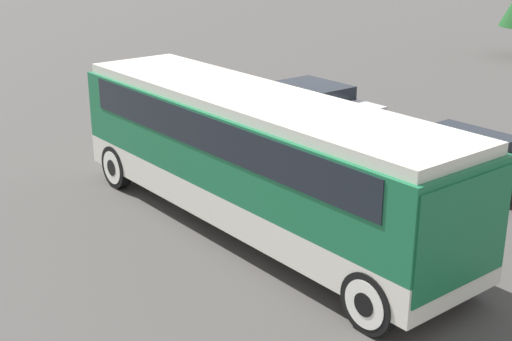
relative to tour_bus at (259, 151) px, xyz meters
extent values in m
plane|color=#423F3D|center=(-0.10, 0.00, -1.88)|extent=(120.00, 120.00, 0.00)
cube|color=silver|center=(-0.10, 0.00, -1.05)|extent=(10.84, 2.55, 0.72)
cube|color=#19663D|center=(-0.10, 0.00, 0.16)|extent=(10.84, 2.55, 1.69)
cube|color=black|center=(-0.10, 0.00, 0.58)|extent=(9.54, 2.59, 0.76)
cube|color=beige|center=(-0.10, 0.00, 1.12)|extent=(10.62, 2.34, 0.22)
cube|color=#19663D|center=(5.17, 0.00, -0.08)|extent=(0.36, 2.44, 1.93)
cylinder|color=black|center=(4.43, -1.16, -1.32)|extent=(1.12, 0.28, 1.12)
cylinder|color=silver|center=(4.43, -1.16, -1.32)|extent=(0.87, 0.30, 0.87)
cylinder|color=black|center=(4.43, -1.16, -1.32)|extent=(0.43, 0.32, 0.43)
cylinder|color=black|center=(4.43, 1.16, -1.32)|extent=(1.12, 0.28, 1.12)
cylinder|color=silver|center=(4.43, 1.16, -1.32)|extent=(0.87, 0.30, 0.87)
cylinder|color=black|center=(4.43, 1.16, -1.32)|extent=(0.43, 0.32, 0.43)
cylinder|color=black|center=(-4.45, -1.16, -1.32)|extent=(1.12, 0.28, 1.12)
cylinder|color=silver|center=(-4.45, -1.16, -1.32)|extent=(0.87, 0.30, 0.87)
cylinder|color=black|center=(-4.45, -1.16, -1.32)|extent=(0.43, 0.32, 0.43)
cylinder|color=black|center=(-4.45, 1.16, -1.32)|extent=(1.12, 0.28, 1.12)
cylinder|color=silver|center=(-4.45, 1.16, -1.32)|extent=(0.87, 0.30, 0.87)
cylinder|color=black|center=(-4.45, 1.16, -1.32)|extent=(0.43, 0.32, 0.43)
cube|color=#BCBCC1|center=(-5.93, 7.40, -1.36)|extent=(4.69, 1.82, 0.59)
cube|color=black|center=(-6.12, 7.40, -0.84)|extent=(2.44, 1.64, 0.46)
cylinder|color=black|center=(-4.01, 6.58, -1.58)|extent=(0.60, 0.22, 0.60)
cylinder|color=black|center=(-4.01, 6.58, -1.58)|extent=(0.23, 0.26, 0.23)
cylinder|color=black|center=(-4.01, 8.22, -1.58)|extent=(0.60, 0.22, 0.60)
cylinder|color=black|center=(-4.01, 8.22, -1.58)|extent=(0.23, 0.26, 0.23)
cylinder|color=black|center=(-7.86, 6.58, -1.58)|extent=(0.60, 0.22, 0.60)
cylinder|color=black|center=(-7.86, 6.58, -1.58)|extent=(0.23, 0.26, 0.23)
cylinder|color=black|center=(-7.86, 8.22, -1.58)|extent=(0.60, 0.22, 0.60)
cylinder|color=black|center=(-7.86, 8.22, -1.58)|extent=(0.23, 0.26, 0.23)
cube|color=black|center=(1.03, 6.38, -1.35)|extent=(4.56, 1.77, 0.55)
cube|color=black|center=(0.85, 6.38, -0.83)|extent=(2.37, 1.59, 0.49)
cylinder|color=black|center=(2.83, 5.58, -1.54)|extent=(0.68, 0.22, 0.68)
cylinder|color=black|center=(2.83, 5.58, -1.54)|extent=(0.26, 0.26, 0.26)
cylinder|color=black|center=(-0.76, 5.58, -1.54)|extent=(0.68, 0.22, 0.68)
cylinder|color=black|center=(-0.76, 5.58, -1.54)|extent=(0.26, 0.26, 0.26)
cylinder|color=black|center=(-0.76, 7.17, -1.54)|extent=(0.68, 0.22, 0.68)
cylinder|color=black|center=(-0.76, 7.17, -1.54)|extent=(0.26, 0.26, 0.26)
camera|label=1|loc=(11.46, -9.23, 4.75)|focal=50.00mm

